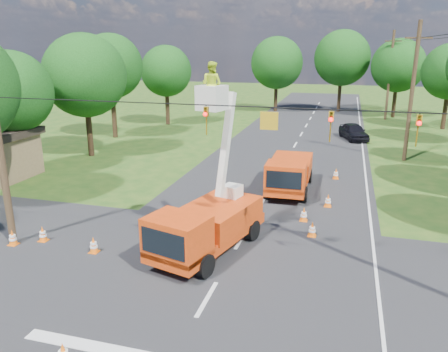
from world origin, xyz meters
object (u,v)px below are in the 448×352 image
(tree_left_e, at_px, (110,66))
(tree_far_a, at_px, (277,63))
(traffic_cone_5, at_px, (43,234))
(traffic_cone_8, at_px, (312,229))
(pole_right_far, at_px, (390,75))
(bucket_truck, at_px, (207,216))
(distant_car, at_px, (354,131))
(pole_right_mid, at_px, (412,92))
(traffic_cone_4, at_px, (94,245))
(tree_left_f, at_px, (166,71))
(tree_left_c, at_px, (11,92))
(tree_far_c, at_px, (398,66))
(ground_worker, at_px, (175,248))
(traffic_cone_6, at_px, (13,238))
(traffic_cone_2, at_px, (304,214))
(traffic_cone_7, at_px, (336,174))
(tree_left_d, at_px, (85,76))
(tree_far_b, at_px, (342,58))
(traffic_cone_3, at_px, (328,201))
(second_truck, at_px, (289,173))

(tree_left_e, bearing_deg, tree_far_a, 60.67)
(traffic_cone_5, height_order, traffic_cone_8, same)
(pole_right_far, bearing_deg, bucket_truck, -103.95)
(distant_car, distance_m, traffic_cone_8, 22.84)
(pole_right_mid, bearing_deg, traffic_cone_4, -125.25)
(tree_left_e, xyz_separation_m, tree_left_f, (2.00, 8.00, -0.81))
(tree_left_c, bearing_deg, distant_car, 40.02)
(tree_left_c, height_order, tree_far_c, tree_far_c)
(ground_worker, distance_m, traffic_cone_6, 7.64)
(pole_right_mid, xyz_separation_m, pole_right_far, (0.00, 20.00, 0.00))
(traffic_cone_2, distance_m, tree_left_f, 30.12)
(traffic_cone_5, distance_m, tree_left_e, 23.95)
(traffic_cone_7, bearing_deg, pole_right_far, 79.72)
(bucket_truck, bearing_deg, tree_left_d, 150.92)
(tree_left_f, bearing_deg, traffic_cone_2, -54.44)
(pole_right_mid, height_order, tree_far_a, pole_right_mid)
(tree_left_c, bearing_deg, pole_right_far, 51.12)
(traffic_cone_6, bearing_deg, ground_worker, -2.43)
(bucket_truck, distance_m, traffic_cone_5, 7.41)
(tree_left_c, bearing_deg, tree_far_b, 61.56)
(distant_car, xyz_separation_m, tree_left_f, (-19.64, 3.08, 4.94))
(distant_car, bearing_deg, traffic_cone_3, -113.33)
(traffic_cone_8, xyz_separation_m, tree_far_c, (6.52, 37.84, 5.70))
(traffic_cone_8, bearing_deg, distant_car, 85.34)
(ground_worker, height_order, tree_far_c, tree_far_c)
(bucket_truck, height_order, traffic_cone_6, bucket_truck)
(tree_left_d, bearing_deg, ground_worker, -49.48)
(bucket_truck, distance_m, tree_left_c, 17.60)
(traffic_cone_5, relative_size, tree_left_d, 0.08)
(pole_right_far, relative_size, tree_left_f, 1.19)
(tree_far_a, distance_m, tree_far_b, 8.27)
(ground_worker, relative_size, traffic_cone_3, 2.88)
(traffic_cone_6, bearing_deg, traffic_cone_5, 34.16)
(ground_worker, height_order, tree_left_c, tree_left_c)
(traffic_cone_6, distance_m, tree_far_c, 46.58)
(traffic_cone_5, bearing_deg, pole_right_far, 66.96)
(tree_left_c, xyz_separation_m, tree_far_b, (19.50, 36.00, 1.37))
(bucket_truck, height_order, tree_left_c, tree_left_c)
(traffic_cone_5, bearing_deg, tree_left_d, 114.66)
(tree_left_f, bearing_deg, tree_left_c, -94.63)
(second_truck, xyz_separation_m, tree_left_c, (-17.62, -1.25, 4.29))
(pole_right_mid, distance_m, tree_left_e, 25.42)
(ground_worker, bearing_deg, second_truck, 67.75)
(pole_right_mid, xyz_separation_m, tree_left_d, (-23.50, -5.00, 1.02))
(tree_left_f, relative_size, tree_far_c, 0.92)
(tree_left_f, bearing_deg, traffic_cone_7, -41.55)
(tree_far_a, bearing_deg, tree_left_c, -108.69)
(traffic_cone_6, bearing_deg, traffic_cone_8, 19.61)
(traffic_cone_7, height_order, tree_left_e, tree_left_e)
(traffic_cone_4, bearing_deg, traffic_cone_8, 25.47)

